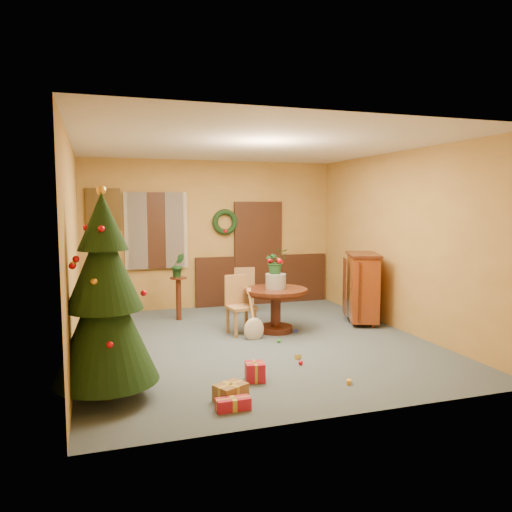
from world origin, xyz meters
name	(u,v)px	position (x,y,z in m)	size (l,w,h in m)	color
room_envelope	(223,251)	(0.21, 2.70, 1.12)	(5.50, 5.50, 5.50)	#3B4856
dining_table	(276,302)	(0.52, 0.49, 0.49)	(1.02, 1.02, 0.70)	black
urn	(276,281)	(0.52, 0.49, 0.82)	(0.33, 0.33, 0.24)	slate
centerpiece_plant	(276,261)	(0.52, 0.49, 1.15)	(0.36, 0.32, 0.40)	#1E4C23
chair_near	(239,302)	(-0.07, 0.57, 0.50)	(0.45, 0.45, 0.93)	brown
chair_far	(244,288)	(0.43, 1.98, 0.47)	(0.43, 0.43, 0.88)	brown
guitar	(254,315)	(0.04, 0.15, 0.38)	(0.32, 0.15, 0.75)	beige
plant_stand	(179,293)	(-0.84, 1.79, 0.48)	(0.30, 0.30, 0.77)	black
stand_plant	(178,265)	(-0.84, 1.79, 0.98)	(0.23, 0.19, 0.43)	#19471E
christmas_tree	(105,300)	(-2.15, -1.59, 1.07)	(1.09, 1.09, 2.25)	#382111
writing_desk	(101,293)	(-2.15, 1.63, 0.58)	(0.96, 0.71, 0.77)	black
sideboard	(363,286)	(2.15, 0.58, 0.65)	(0.81, 1.06, 1.21)	#5B1D0A
gift_a	(231,392)	(-0.92, -2.02, 0.09)	(0.39, 0.35, 0.17)	brown
gift_b	(255,372)	(-0.50, -1.56, 0.11)	(0.25, 0.25, 0.22)	#A81630
gift_c	(105,356)	(-2.15, -0.28, 0.07)	(0.33, 0.29, 0.15)	brown
gift_d	(233,404)	(-0.96, -2.28, 0.06)	(0.35, 0.15, 0.12)	#A81630
toy_a	(296,331)	(0.80, 0.32, 0.03)	(0.08, 0.05, 0.05)	#293AB1
toy_b	(279,341)	(0.34, -0.15, 0.03)	(0.06, 0.06, 0.06)	green
toy_c	(349,382)	(0.49, -1.99, 0.03)	(0.08, 0.05, 0.05)	gold
toy_d	(301,363)	(0.23, -1.20, 0.03)	(0.06, 0.06, 0.06)	red
toy_e	(298,357)	(0.30, -0.95, 0.03)	(0.08, 0.05, 0.05)	gold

